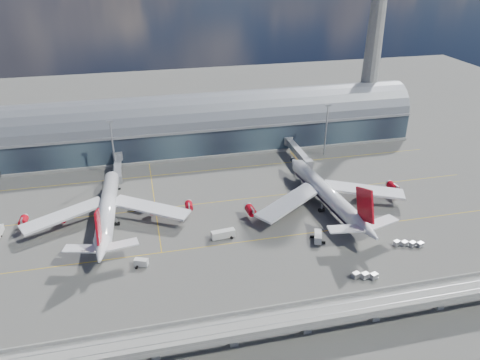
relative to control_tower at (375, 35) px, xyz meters
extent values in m
plane|color=#474744|center=(-85.00, -83.00, -51.64)|extent=(500.00, 500.00, 0.00)
cube|color=gold|center=(-85.00, -93.00, -51.63)|extent=(200.00, 0.25, 0.01)
cube|color=gold|center=(-85.00, -63.00, -51.63)|extent=(200.00, 0.25, 0.01)
cube|color=gold|center=(-85.00, -33.00, -51.63)|extent=(200.00, 0.25, 0.01)
cube|color=gold|center=(-120.00, -53.00, -51.63)|extent=(0.25, 80.00, 0.01)
cube|color=gold|center=(-50.00, -53.00, -51.63)|extent=(0.25, 80.00, 0.01)
cube|color=#1E2632|center=(-85.00, -5.00, -44.64)|extent=(200.00, 28.00, 14.00)
cylinder|color=slate|center=(-85.00, -5.00, -37.64)|extent=(200.00, 28.00, 28.00)
cube|color=gray|center=(-85.00, -19.00, -37.64)|extent=(200.00, 1.00, 1.20)
cube|color=gray|center=(-85.00, -5.00, -51.04)|extent=(200.00, 30.00, 1.20)
cube|color=gray|center=(0.00, 0.00, -47.64)|extent=(18.00, 18.00, 8.00)
cone|color=gray|center=(0.00, 0.00, -6.64)|extent=(10.00, 10.00, 90.00)
cube|color=gray|center=(-85.00, -138.00, -46.14)|extent=(220.00, 8.50, 1.20)
cube|color=gray|center=(-85.00, -142.00, -45.04)|extent=(220.00, 0.40, 1.20)
cube|color=gray|center=(-85.00, -134.00, -45.04)|extent=(220.00, 0.40, 1.20)
cube|color=gray|center=(-85.00, -139.50, -45.49)|extent=(220.00, 0.12, 0.12)
cube|color=gray|center=(-85.00, -136.50, -45.49)|extent=(220.00, 0.12, 0.12)
cube|color=gray|center=(-125.00, -138.00, -49.14)|extent=(2.20, 2.20, 5.00)
cube|color=gray|center=(-105.00, -138.00, -49.14)|extent=(2.20, 2.20, 5.00)
cube|color=gray|center=(-85.00, -138.00, -49.14)|extent=(2.20, 2.20, 5.00)
cube|color=gray|center=(-65.00, -138.00, -49.14)|extent=(2.20, 2.20, 5.00)
cube|color=gray|center=(-45.00, -138.00, -49.14)|extent=(2.20, 2.20, 5.00)
cylinder|color=gray|center=(-135.00, -28.00, -39.14)|extent=(0.70, 0.70, 25.00)
cube|color=gray|center=(-135.00, -28.00, -26.44)|extent=(3.00, 0.40, 1.00)
cylinder|color=gray|center=(-35.00, -28.00, -39.14)|extent=(0.70, 0.70, 25.00)
cube|color=gray|center=(-35.00, -28.00, -26.44)|extent=(3.00, 0.40, 1.00)
cylinder|color=white|center=(-137.48, -67.79, -45.86)|extent=(8.37, 49.62, 5.96)
cone|color=white|center=(-136.14, -40.33, -45.86)|extent=(6.32, 7.73, 5.96)
cone|color=white|center=(-138.92, -97.10, -45.12)|extent=(6.50, 11.45, 5.96)
cube|color=#AB0713|center=(-138.78, -94.31, -37.76)|extent=(1.20, 11.15, 12.33)
cube|color=white|center=(-153.14, -68.88, -46.61)|extent=(30.33, 19.52, 2.41)
cube|color=white|center=(-122.01, -70.41, -46.61)|extent=(29.60, 21.77, 2.41)
cylinder|color=#AB0713|center=(-153.63, -67.00, -48.28)|extent=(3.20, 4.80, 2.98)
cylinder|color=#AB0713|center=(-167.46, -66.32, -48.28)|extent=(3.20, 4.80, 2.98)
cylinder|color=#AB0713|center=(-121.34, -68.58, -48.28)|extent=(3.20, 4.80, 2.98)
cylinder|color=#AB0713|center=(-107.50, -69.25, -48.28)|extent=(3.20, 4.80, 2.98)
cylinder|color=gray|center=(-136.63, -50.40, -50.24)|extent=(0.47, 0.47, 2.79)
cylinder|color=gray|center=(-140.64, -71.36, -50.24)|extent=(0.56, 0.56, 2.79)
cylinder|color=gray|center=(-134.69, -71.65, -50.24)|extent=(0.56, 0.56, 2.79)
cylinder|color=black|center=(-140.64, -71.36, -51.12)|extent=(2.11, 1.50, 1.40)
cylinder|color=black|center=(-134.69, -71.65, -51.12)|extent=(2.11, 1.50, 1.40)
cylinder|color=white|center=(-54.22, -75.24, -45.53)|extent=(10.38, 50.36, 6.00)
cone|color=white|center=(-56.70, -47.24, -45.53)|extent=(6.70, 8.77, 6.00)
cone|color=white|center=(-51.57, -105.31, -44.71)|extent=(7.07, 12.89, 6.00)
cube|color=#AB0713|center=(-51.84, -102.22, -36.84)|extent=(1.81, 12.39, 13.70)
cube|color=white|center=(-70.18, -78.73, -46.36)|extent=(30.67, 23.95, 2.56)
cube|color=white|center=(-37.91, -75.88, -46.36)|extent=(31.96, 19.79, 2.56)
cylinder|color=black|center=(-54.22, -75.24, -47.18)|extent=(9.03, 45.17, 5.10)
cylinder|color=#AB0713|center=(-70.96, -76.72, -48.22)|extent=(3.75, 5.44, 3.31)
cylinder|color=#AB0713|center=(-85.30, -77.99, -48.22)|extent=(3.75, 5.44, 3.31)
cylinder|color=#AB0713|center=(-37.49, -73.76, -48.22)|extent=(3.75, 5.44, 3.31)
cylinder|color=#AB0713|center=(-23.15, -72.50, -48.22)|extent=(3.75, 5.44, 3.31)
cylinder|color=gray|center=(-55.78, -57.67, -50.08)|extent=(0.52, 0.52, 3.10)
cylinder|color=gray|center=(-57.16, -79.66, -50.08)|extent=(0.62, 0.62, 3.10)
cylinder|color=gray|center=(-50.56, -79.07, -50.08)|extent=(0.62, 0.62, 3.10)
cylinder|color=black|center=(-57.16, -79.66, -51.07)|extent=(2.40, 1.75, 1.55)
cylinder|color=black|center=(-50.56, -79.07, -51.07)|extent=(2.40, 1.75, 1.55)
cube|color=gray|center=(-133.98, -31.00, -46.44)|extent=(3.00, 24.00, 3.00)
cube|color=gray|center=(-133.98, -43.00, -46.44)|extent=(3.60, 3.60, 3.40)
cylinder|color=gray|center=(-133.98, -19.00, -46.44)|extent=(4.40, 4.40, 4.00)
cylinder|color=gray|center=(-133.98, -43.00, -49.94)|extent=(0.50, 0.50, 3.40)
cylinder|color=black|center=(-133.98, -43.00, -51.29)|extent=(1.40, 0.80, 0.80)
cube|color=gray|center=(-50.72, -33.00, -46.44)|extent=(3.00, 28.00, 3.00)
cube|color=gray|center=(-50.72, -47.00, -46.44)|extent=(3.60, 3.60, 3.40)
cylinder|color=gray|center=(-50.72, -19.00, -46.44)|extent=(4.40, 4.40, 4.00)
cylinder|color=gray|center=(-50.72, -47.00, -49.94)|extent=(0.50, 0.50, 3.40)
cylinder|color=black|center=(-50.72, -47.00, -51.29)|extent=(1.40, 0.80, 0.80)
cylinder|color=black|center=(-175.76, -66.77, -51.24)|extent=(2.23, 0.87, 0.79)
cube|color=beige|center=(-126.92, -98.86, -50.22)|extent=(4.85, 3.47, 2.30)
cylinder|color=black|center=(-125.60, -98.35, -51.24)|extent=(1.53, 2.35, 0.80)
cylinder|color=black|center=(-128.24, -99.36, -51.24)|extent=(1.53, 2.35, 0.80)
cube|color=beige|center=(-98.03, -89.07, -49.95)|extent=(8.63, 3.28, 2.74)
cylinder|color=black|center=(-95.35, -89.35, -51.16)|extent=(1.21, 2.72, 0.95)
cylinder|color=black|center=(-100.71, -88.79, -51.16)|extent=(1.21, 2.72, 0.95)
cube|color=beige|center=(-66.08, -98.28, -49.95)|extent=(4.49, 6.77, 2.74)
cylinder|color=black|center=(-66.79, -96.38, -51.16)|extent=(2.80, 1.81, 0.95)
cylinder|color=black|center=(-65.37, -100.17, -51.16)|extent=(2.80, 1.81, 0.95)
cube|color=beige|center=(-49.36, -64.29, -49.89)|extent=(4.02, 5.95, 2.83)
cylinder|color=black|center=(-48.84, -62.63, -51.15)|extent=(2.89, 1.75, 0.98)
cylinder|color=black|center=(-49.89, -65.95, -51.15)|extent=(2.89, 1.75, 0.98)
cube|color=beige|center=(-125.65, -61.23, -50.01)|extent=(6.33, 5.47, 2.65)
cylinder|color=black|center=(-124.06, -60.09, -51.18)|extent=(2.23, 2.60, 0.92)
cylinder|color=black|center=(-127.24, -62.38, -51.18)|extent=(2.23, 2.60, 0.92)
cube|color=gray|center=(-62.06, -120.16, -51.37)|extent=(2.95, 2.39, 0.32)
cube|color=#AEAEB3|center=(-62.06, -120.16, -50.52)|extent=(2.51, 2.16, 1.59)
cube|color=gray|center=(-59.42, -121.00, -51.37)|extent=(2.95, 2.39, 0.32)
cube|color=#AEAEB3|center=(-59.42, -121.00, -50.52)|extent=(2.51, 2.16, 1.59)
cube|color=gray|center=(-56.79, -121.84, -51.37)|extent=(2.95, 2.39, 0.32)
cube|color=#AEAEB3|center=(-56.79, -121.84, -50.52)|extent=(2.51, 2.16, 1.59)
cube|color=gray|center=(-40.59, -107.10, -51.38)|extent=(2.83, 2.34, 0.30)
cube|color=#AEAEB3|center=(-40.59, -107.10, -50.58)|extent=(2.41, 2.11, 1.51)
cube|color=gray|center=(-38.12, -107.98, -51.38)|extent=(2.83, 2.34, 0.30)
cube|color=#AEAEB3|center=(-38.12, -107.98, -50.58)|extent=(2.41, 2.11, 1.51)
cube|color=gray|center=(-35.65, -108.87, -51.38)|extent=(2.83, 2.34, 0.30)
cube|color=#AEAEB3|center=(-35.65, -108.87, -50.58)|extent=(2.41, 2.11, 1.51)
cube|color=gray|center=(-33.17, -109.75, -51.38)|extent=(2.83, 2.34, 0.30)
cube|color=#AEAEB3|center=(-33.17, -109.75, -50.58)|extent=(2.41, 2.11, 1.51)
camera|label=1|loc=(-123.61, -225.39, 41.28)|focal=35.00mm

